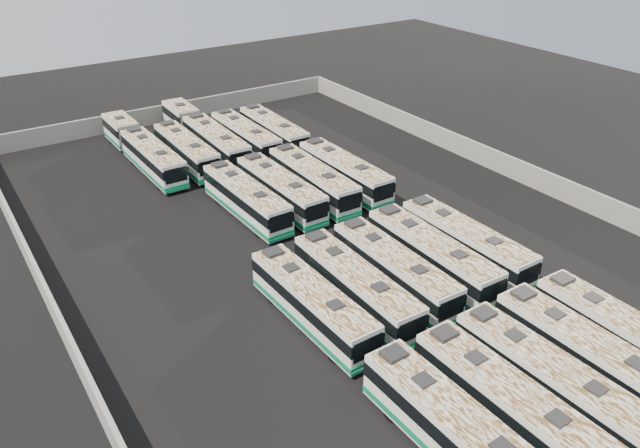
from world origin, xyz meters
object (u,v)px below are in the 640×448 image
Objects in this scene: bus_midfront_right at (431,256)px; bus_back_right at (246,137)px; bus_midfront_left at (356,286)px; bus_midback_center at (281,190)px; bus_midback_right at (313,180)px; bus_front_left at (510,407)px; bus_front_far_left at (457,433)px; bus_midfront_far_right at (466,243)px; bus_midfront_center at (394,270)px; bus_back_far_left at (142,148)px; bus_back_center at (204,134)px; bus_front_far_right at (626,338)px; bus_midback_far_right at (344,172)px; bus_midback_left at (246,199)px; bus_back_far_right at (274,131)px; bus_midfront_far_left at (312,303)px; bus_front_right at (588,357)px; bus_front_center at (549,380)px; bus_back_left at (186,151)px.

bus_midfront_right reaches higher than bus_back_right.
bus_midfront_left is 1.02× the size of bus_midback_center.
bus_front_left is at bearing -101.78° from bus_midback_right.
bus_front_far_left is 31.78m from bus_midback_right.
bus_back_right is (-3.63, 30.14, -0.03)m from bus_midfront_far_right.
bus_midfront_center reaches higher than bus_back_far_left.
bus_midback_center is at bearing 113.29° from bus_midfront_far_right.
bus_back_center is (7.22, 0.21, 0.05)m from bus_back_far_left.
bus_midback_far_right is (0.05, 30.11, 0.02)m from bus_front_far_right.
bus_midfront_center reaches higher than bus_midback_left.
bus_midfront_left reaches higher than bus_back_far_right.
bus_front_left is 45.20m from bus_back_far_right.
bus_front_far_left is 13.58m from bus_midfront_far_left.
bus_back_far_right is at bearing -13.44° from bus_back_far_left.
bus_front_left is at bearing -91.02° from bus_midback_left.
bus_front_left is 14.45m from bus_midfront_center.
bus_front_far_left is 1.01× the size of bus_midfront_left.
bus_midfront_far_left is 0.98× the size of bus_midfront_far_right.
bus_back_right is (3.46, -3.39, -0.04)m from bus_back_center.
bus_midfront_far_left is at bearing -114.21° from bus_back_far_right.
bus_midfront_far_left is at bearing 104.15° from bus_front_left.
bus_front_left reaches higher than bus_midfront_left.
bus_midfront_center is at bearing 75.11° from bus_front_left.
bus_midfront_left is 7.18m from bus_midfront_right.
bus_front_far_left reaches higher than bus_midback_far_right.
bus_midback_right reaches higher than bus_back_center.
bus_midback_left is (-3.59, 16.34, -0.01)m from bus_midfront_center.
bus_midfront_center is 1.00× the size of bus_back_right.
bus_front_far_left reaches higher than bus_back_center.
bus_midfront_right is (0.02, 13.70, 0.02)m from bus_front_right.
bus_midfront_center is (-3.51, 13.81, -0.05)m from bus_front_right.
bus_front_left is 1.03× the size of bus_midback_center.
bus_front_center is at bearing -90.67° from bus_midback_center.
bus_front_far_right is 49.25m from bus_back_far_left.
bus_midfront_far_left reaches higher than bus_back_far_right.
bus_front_left is at bearing -102.37° from bus_back_far_right.
bus_front_far_left is 10.66m from bus_front_right.
bus_front_center is (7.08, -0.05, -0.03)m from bus_front_far_left.
bus_back_far_right is at bearing 75.71° from bus_front_left.
bus_midfront_far_left is at bearing -121.88° from bus_midback_right.
bus_midfront_far_left is 0.62× the size of bus_back_center.
bus_midback_left is 13.56m from bus_back_left.
bus_midfront_far_right is at bearing -0.98° from bus_midfront_far_left.
bus_midfront_right is (3.60, 13.68, 0.04)m from bus_front_center.
bus_midfront_left is at bearing -89.71° from bus_back_left.
bus_back_far_left is at bearing 108.79° from bus_midfront_right.
bus_back_far_right is at bearing 61.85° from bus_midback_center.
bus_front_center is 1.02× the size of bus_back_left.
bus_midfront_far_left is 7.22m from bus_midfront_center.
bus_front_right is at bearing -74.91° from bus_midfront_center.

